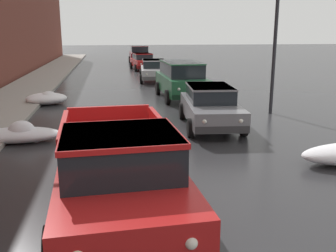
{
  "coord_description": "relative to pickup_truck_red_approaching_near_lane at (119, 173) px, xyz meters",
  "views": [
    {
      "loc": [
        -1.62,
        2.66,
        3.24
      ],
      "look_at": [
        -0.19,
        11.83,
        0.93
      ],
      "focal_mm": 40.58,
      "sensor_mm": 36.0,
      "label": 1
    }
  ],
  "objects": [
    {
      "name": "snow_bank_near_corner_left",
      "position": [
        -2.82,
        5.37,
        -0.64
      ],
      "size": [
        2.52,
        1.06,
        0.66
      ],
      "color": "white",
      "rests_on": "ground"
    },
    {
      "name": "sedan_silver_parked_far_down_block",
      "position": [
        2.91,
        19.31,
        -0.13
      ],
      "size": [
        2.13,
        4.3,
        1.42
      ],
      "color": "#B7B7BC",
      "rests_on": "ground"
    },
    {
      "name": "sedan_red_queued_behind_truck",
      "position": [
        2.87,
        27.17,
        -0.13
      ],
      "size": [
        2.16,
        4.32,
        1.42
      ],
      "color": "red",
      "rests_on": "ground"
    },
    {
      "name": "suv_green_parked_kerbside_mid",
      "position": [
        3.42,
        12.19,
        0.11
      ],
      "size": [
        2.18,
        4.71,
        1.82
      ],
      "color": "#1E5633",
      "rests_on": "ground"
    },
    {
      "name": "suv_maroon_at_far_intersection",
      "position": [
        3.11,
        33.95,
        0.11
      ],
      "size": [
        2.18,
        4.38,
        1.82
      ],
      "color": "maroon",
      "rests_on": "ground"
    },
    {
      "name": "pickup_truck_red_approaching_near_lane",
      "position": [
        0.0,
        0.0,
        0.0
      ],
      "size": [
        2.43,
        5.15,
        1.76
      ],
      "color": "red",
      "rests_on": "ground"
    },
    {
      "name": "snow_bank_mid_block_left",
      "position": [
        -2.94,
        11.61,
        -0.61
      ],
      "size": [
        1.85,
        1.38,
        0.62
      ],
      "color": "white",
      "rests_on": "ground"
    },
    {
      "name": "sedan_grey_parked_kerbside_close",
      "position": [
        3.34,
        6.42,
        -0.13
      ],
      "size": [
        2.16,
        4.36,
        1.42
      ],
      "color": "slate",
      "rests_on": "ground"
    },
    {
      "name": "street_lamp_post",
      "position": [
        6.36,
        8.16,
        2.16
      ],
      "size": [
        0.44,
        0.24,
        5.37
      ],
      "color": "#28282D",
      "rests_on": "ground"
    }
  ]
}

